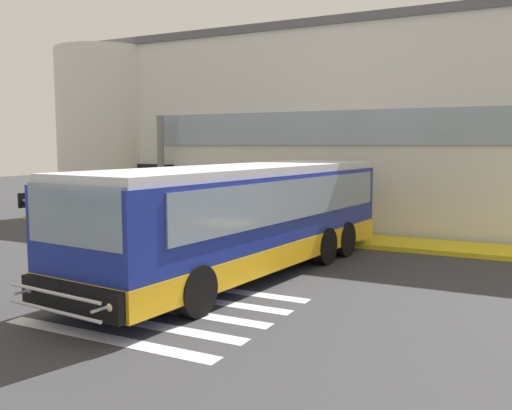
% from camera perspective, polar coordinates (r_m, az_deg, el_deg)
% --- Properties ---
extents(ground_plane, '(80.00, 90.00, 0.02)m').
position_cam_1_polar(ground_plane, '(15.72, -5.72, -5.71)').
color(ground_plane, '#353538').
rests_on(ground_plane, ground).
extents(bay_paint_stripes, '(4.40, 3.96, 0.01)m').
position_cam_1_polar(bay_paint_stripes, '(11.26, -8.86, -10.50)').
color(bay_paint_stripes, silver).
rests_on(bay_paint_stripes, ground).
extents(terminal_building, '(20.85, 13.80, 7.65)m').
position_cam_1_polar(terminal_building, '(26.10, 6.96, 7.45)').
color(terminal_building, silver).
rests_on(terminal_building, ground).
extents(boarding_curb, '(23.05, 2.00, 0.15)m').
position_cam_1_polar(boarding_curb, '(19.83, 1.84, -2.95)').
color(boarding_curb, yellow).
rests_on(boarding_curb, ground).
extents(entry_support_column, '(0.28, 0.28, 4.22)m').
position_cam_1_polar(entry_support_column, '(22.89, -9.65, 3.69)').
color(entry_support_column, slate).
rests_on(entry_support_column, boarding_curb).
extents(bus_main_foreground, '(3.98, 11.20, 2.70)m').
position_cam_1_polar(bus_main_foreground, '(13.87, -1.09, -1.64)').
color(bus_main_foreground, navy).
rests_on(bus_main_foreground, ground).
extents(passenger_near_column, '(0.59, 0.41, 1.68)m').
position_cam_1_polar(passenger_near_column, '(22.35, -8.24, 0.71)').
color(passenger_near_column, '#2D2D33').
rests_on(passenger_near_column, boarding_curb).
extents(passenger_by_doorway, '(0.57, 0.31, 1.68)m').
position_cam_1_polar(passenger_by_doorway, '(21.48, -7.55, 0.41)').
color(passenger_by_doorway, '#4C4233').
rests_on(passenger_by_doorway, boarding_curb).
extents(passenger_at_curb_edge, '(0.48, 0.41, 1.68)m').
position_cam_1_polar(passenger_at_curb_edge, '(20.58, -3.38, 0.20)').
color(passenger_at_curb_edge, '#4C4233').
rests_on(passenger_at_curb_edge, boarding_curb).
extents(safety_bollard_yellow, '(0.18, 0.18, 0.90)m').
position_cam_1_polar(safety_bollard_yellow, '(17.89, 6.11, -2.76)').
color(safety_bollard_yellow, yellow).
rests_on(safety_bollard_yellow, ground).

